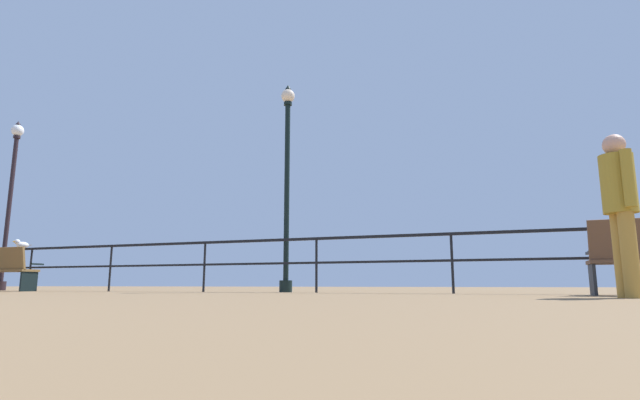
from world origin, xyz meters
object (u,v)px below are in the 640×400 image
at_px(lamppost_left, 11,191).
at_px(person_by_bench, 620,202).
at_px(lamppost_center, 287,175).
at_px(seagull_on_rail, 22,244).

distance_m(lamppost_left, person_by_bench, 13.10).
bearing_deg(lamppost_center, lamppost_left, 180.00).
distance_m(person_by_bench, seagull_on_rail, 12.01).
height_order(lamppost_left, seagull_on_rail, lamppost_left).
bearing_deg(person_by_bench, seagull_on_rail, 170.40).
height_order(person_by_bench, seagull_on_rail, person_by_bench).
distance_m(lamppost_left, seagull_on_rail, 1.73).
bearing_deg(person_by_bench, lamppost_center, 155.81).
height_order(lamppost_left, lamppost_center, lamppost_left).
height_order(lamppost_center, person_by_bench, lamppost_center).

